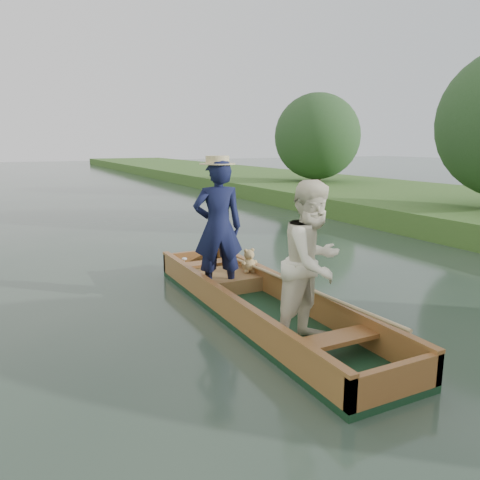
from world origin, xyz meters
name	(u,v)px	position (x,y,z in m)	size (l,w,h in m)	color
ground	(260,317)	(0.00, 0.00, 0.00)	(120.00, 120.00, 0.00)	#283D30
trees_far	(157,134)	(1.25, 8.56, 2.58)	(23.18, 15.46, 4.76)	#47331E
punt	(263,266)	(-0.02, -0.11, 0.74)	(1.16, 5.00, 2.11)	#13331D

